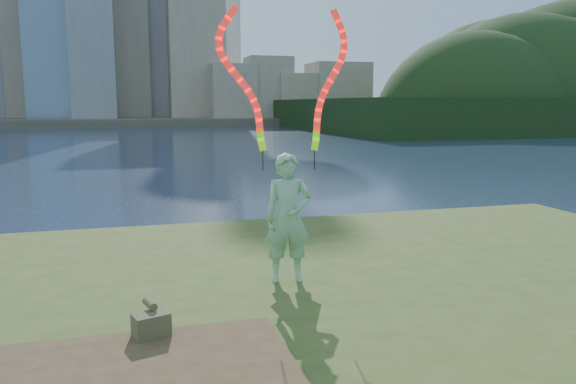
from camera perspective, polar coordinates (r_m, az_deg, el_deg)
name	(u,v)px	position (r m, az deg, el deg)	size (l,w,h in m)	color
ground	(279,324)	(8.95, -0.87, -13.26)	(320.00, 320.00, 0.00)	#17233B
grassy_knoll	(330,370)	(6.81, 4.34, -17.61)	(20.00, 18.00, 0.80)	#3C4C1B
far_shore	(141,120)	(103.07, -14.70, 7.10)	(320.00, 40.00, 1.20)	#4C4738
wooded_hill	(568,126)	(91.85, 26.60, 5.99)	(78.00, 50.00, 63.00)	black
woman_with_ribbons	(288,187)	(8.10, 0.02, 0.50)	(2.13, 0.59, 4.24)	#1D732D
canvas_bag	(151,324)	(6.61, -13.73, -12.88)	(0.45, 0.50, 0.37)	#464C2A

